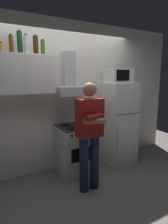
% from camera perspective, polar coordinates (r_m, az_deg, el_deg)
% --- Properties ---
extents(ground_plane, '(7.00, 7.00, 0.00)m').
position_cam_1_polar(ground_plane, '(3.49, 0.00, -18.89)').
color(ground_plane, slate).
extents(back_wall_tiled, '(4.80, 0.10, 2.70)m').
position_cam_1_polar(back_wall_tiled, '(3.59, -4.60, 4.69)').
color(back_wall_tiled, silver).
rests_on(back_wall_tiled, ground_plane).
extents(upper_cabinet, '(0.90, 0.37, 0.60)m').
position_cam_1_polar(upper_cabinet, '(3.10, -17.69, 10.69)').
color(upper_cabinet, white).
extents(stove_oven, '(0.60, 0.62, 0.87)m').
position_cam_1_polar(stove_oven, '(3.48, -2.74, -11.07)').
color(stove_oven, silver).
rests_on(stove_oven, ground_plane).
extents(range_hood, '(0.60, 0.44, 0.75)m').
position_cam_1_polar(range_hood, '(3.35, -3.87, 8.51)').
color(range_hood, '#B7BABF').
extents(refrigerator, '(0.60, 0.62, 1.60)m').
position_cam_1_polar(refrigerator, '(3.86, 10.02, -3.33)').
color(refrigerator, white).
rests_on(refrigerator, ground_plane).
extents(microwave, '(0.48, 0.37, 0.28)m').
position_cam_1_polar(microwave, '(3.76, 10.31, 10.77)').
color(microwave, silver).
rests_on(microwave, refrigerator).
extents(person_standing, '(0.38, 0.33, 1.64)m').
position_cam_1_polar(person_standing, '(2.80, 1.71, -6.39)').
color(person_standing, '#192342').
rests_on(person_standing, ground_plane).
extents(cooking_pot, '(0.28, 0.18, 0.12)m').
position_cam_1_polar(cooking_pot, '(3.28, 0.14, -3.18)').
color(cooking_pot, '#B7BABF').
rests_on(cooking_pot, stove_oven).
extents(bottle_rum_dark, '(0.08, 0.08, 0.29)m').
position_cam_1_polar(bottle_rum_dark, '(3.15, -14.31, 18.83)').
color(bottle_rum_dark, '#47230F').
rests_on(bottle_rum_dark, upper_cabinet).
extents(bottle_beer_brown, '(0.06, 0.06, 0.28)m').
position_cam_1_polar(bottle_beer_brown, '(3.13, -21.03, 18.41)').
color(bottle_beer_brown, brown).
rests_on(bottle_beer_brown, upper_cabinet).
extents(bottle_olive_oil, '(0.07, 0.07, 0.24)m').
position_cam_1_polar(bottle_olive_oil, '(3.18, -12.25, 18.39)').
color(bottle_olive_oil, '#4C6B19').
rests_on(bottle_olive_oil, upper_cabinet).
extents(bottle_spice_jar, '(0.05, 0.05, 0.16)m').
position_cam_1_polar(bottle_spice_jar, '(3.11, -23.58, 17.22)').
color(bottle_spice_jar, gold).
rests_on(bottle_spice_jar, upper_cabinet).
extents(bottle_vodka_clear, '(0.07, 0.07, 0.29)m').
position_cam_1_polar(bottle_vodka_clear, '(3.12, -16.93, 18.82)').
color(bottle_vodka_clear, silver).
rests_on(bottle_vodka_clear, upper_cabinet).
extents(bottle_wine_green, '(0.08, 0.08, 0.34)m').
position_cam_1_polar(bottle_wine_green, '(3.13, -18.72, 19.15)').
color(bottle_wine_green, '#19471E').
rests_on(bottle_wine_green, upper_cabinet).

